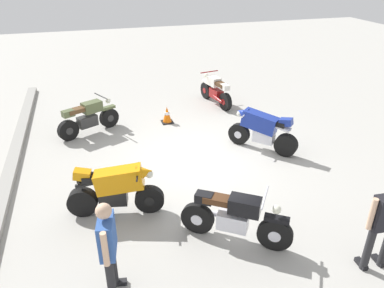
% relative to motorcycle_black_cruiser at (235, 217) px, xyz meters
% --- Properties ---
extents(ground_plane, '(40.00, 40.00, 0.00)m').
position_rel_motorcycle_black_cruiser_xyz_m(ground_plane, '(3.15, -0.26, -0.52)').
color(ground_plane, '#ADAAA3').
extents(curb_edge, '(14.00, 0.30, 0.15)m').
position_rel_motorcycle_black_cruiser_xyz_m(curb_edge, '(3.15, 4.34, -0.45)').
color(curb_edge, gray).
rests_on(curb_edge, ground).
extents(motorcycle_black_cruiser, '(1.30, 1.78, 1.09)m').
position_rel_motorcycle_black_cruiser_xyz_m(motorcycle_black_cruiser, '(0.00, 0.00, 0.00)').
color(motorcycle_black_cruiser, black).
rests_on(motorcycle_black_cruiser, ground).
extents(motorcycle_cream_vintage, '(1.95, 0.69, 1.07)m').
position_rel_motorcycle_black_cruiser_xyz_m(motorcycle_cream_vintage, '(6.79, -2.06, -0.03)').
color(motorcycle_cream_vintage, black).
rests_on(motorcycle_cream_vintage, ground).
extents(motorcycle_orange_sportbike, '(0.77, 1.95, 1.14)m').
position_rel_motorcycle_black_cruiser_xyz_m(motorcycle_orange_sportbike, '(1.44, 1.99, 0.07)').
color(motorcycle_orange_sportbike, black).
rests_on(motorcycle_orange_sportbike, ground).
extents(motorcycle_olive_vintage, '(1.05, 1.81, 1.07)m').
position_rel_motorcycle_black_cruiser_xyz_m(motorcycle_olive_vintage, '(5.55, 2.36, -0.03)').
color(motorcycle_olive_vintage, black).
rests_on(motorcycle_olive_vintage, ground).
extents(motorcycle_blue_sportbike, '(1.57, 1.46, 1.14)m').
position_rel_motorcycle_black_cruiser_xyz_m(motorcycle_blue_sportbike, '(3.17, -2.09, 0.07)').
color(motorcycle_blue_sportbike, black).
rests_on(motorcycle_blue_sportbike, ground).
extents(person_in_blue_shirt, '(0.67, 0.37, 1.72)m').
position_rel_motorcycle_black_cruiser_xyz_m(person_in_blue_shirt, '(-0.62, 2.27, 0.47)').
color(person_in_blue_shirt, '#262628').
rests_on(person_in_blue_shirt, ground).
extents(traffic_cone, '(0.36, 0.36, 0.53)m').
position_rel_motorcycle_black_cruiser_xyz_m(traffic_cone, '(5.67, -0.04, -0.26)').
color(traffic_cone, black).
rests_on(traffic_cone, ground).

